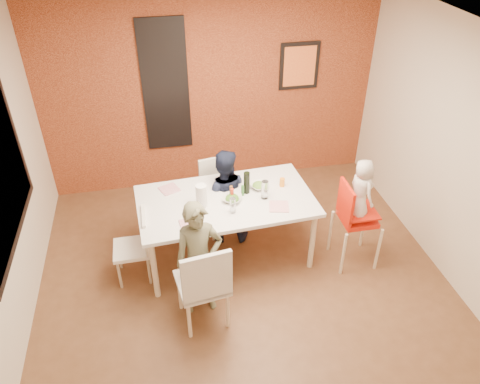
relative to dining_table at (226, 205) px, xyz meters
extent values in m
plane|color=brown|center=(0.11, -0.53, -0.74)|extent=(4.50, 4.50, 0.00)
cube|color=white|center=(0.11, -0.53, 1.96)|extent=(4.50, 4.50, 0.02)
cube|color=beige|center=(0.11, 1.72, 0.61)|extent=(4.50, 0.02, 2.70)
cube|color=beige|center=(2.36, -0.53, 0.61)|extent=(0.02, 4.50, 2.70)
cube|color=maroon|center=(0.11, 1.70, 0.61)|extent=(4.50, 0.02, 2.70)
cube|color=silver|center=(-0.49, 1.68, 0.76)|extent=(0.55, 0.03, 1.70)
cube|color=black|center=(-0.49, 1.68, 0.76)|extent=(0.60, 0.03, 1.76)
cube|color=black|center=(1.31, 1.68, 0.91)|extent=(0.54, 0.03, 0.64)
cube|color=orange|center=(1.31, 1.66, 0.91)|extent=(0.44, 0.01, 0.54)
cube|color=white|center=(0.00, 0.00, 0.05)|extent=(2.00, 1.19, 0.04)
cylinder|color=beige|center=(-0.85, -0.51, -0.35)|extent=(0.06, 0.06, 0.76)
cylinder|color=beige|center=(-0.91, 0.40, -0.35)|extent=(0.06, 0.06, 0.76)
cylinder|color=beige|center=(0.91, -0.40, -0.35)|extent=(0.06, 0.06, 0.76)
cylinder|color=beige|center=(0.85, 0.51, -0.35)|extent=(0.06, 0.06, 0.76)
cube|color=silver|center=(-0.40, -0.90, -0.25)|extent=(0.54, 0.54, 0.05)
cube|color=silver|center=(-0.37, -1.11, 0.02)|extent=(0.48, 0.11, 0.54)
cylinder|color=beige|center=(-0.23, -0.68, -0.50)|extent=(0.04, 0.04, 0.47)
cylinder|color=beige|center=(-0.18, -1.06, -0.50)|extent=(0.04, 0.04, 0.47)
cylinder|color=beige|center=(-0.62, -0.73, -0.50)|extent=(0.04, 0.04, 0.47)
cylinder|color=beige|center=(-0.57, -1.12, -0.50)|extent=(0.04, 0.04, 0.47)
cube|color=silver|center=(0.03, 0.50, -0.29)|extent=(0.50, 0.50, 0.05)
cube|color=silver|center=(0.00, 0.69, -0.04)|extent=(0.44, 0.11, 0.50)
cylinder|color=#C0A78E|center=(-0.12, 0.29, -0.52)|extent=(0.04, 0.04, 0.43)
cylinder|color=#C0A78E|center=(-0.17, 0.65, -0.52)|extent=(0.04, 0.04, 0.43)
cylinder|color=#C0A78E|center=(0.24, 0.35, -0.52)|extent=(0.04, 0.04, 0.43)
cylinder|color=#C0A78E|center=(0.18, 0.70, -0.52)|extent=(0.04, 0.04, 0.43)
cube|color=white|center=(-1.08, -0.15, -0.34)|extent=(0.39, 0.39, 0.04)
cube|color=white|center=(-0.90, -0.15, -0.12)|extent=(0.04, 0.39, 0.44)
cylinder|color=tan|center=(-1.24, 0.01, -0.54)|extent=(0.03, 0.03, 0.38)
cylinder|color=tan|center=(-0.92, 0.01, -0.54)|extent=(0.03, 0.03, 0.38)
cylinder|color=tan|center=(-1.24, -0.31, -0.54)|extent=(0.03, 0.03, 0.38)
cylinder|color=tan|center=(-0.92, -0.31, -0.54)|extent=(0.03, 0.03, 0.38)
cube|color=red|center=(1.43, -0.37, -0.13)|extent=(0.38, 0.38, 0.05)
cube|color=red|center=(1.25, -0.37, 0.11)|extent=(0.04, 0.37, 0.44)
cube|color=red|center=(1.43, -0.37, -0.03)|extent=(0.38, 0.38, 0.02)
cylinder|color=beige|center=(1.64, -0.58, -0.45)|extent=(0.04, 0.04, 0.57)
cylinder|color=beige|center=(1.22, -0.58, -0.45)|extent=(0.04, 0.04, 0.57)
cylinder|color=beige|center=(1.64, -0.17, -0.45)|extent=(0.04, 0.04, 0.57)
cylinder|color=beige|center=(1.22, -0.16, -0.45)|extent=(0.04, 0.04, 0.57)
imported|color=#605E44|center=(-0.40, -0.74, -0.08)|extent=(0.50, 0.34, 1.31)
imported|color=black|center=(0.03, 0.34, -0.12)|extent=(0.66, 0.56, 1.22)
imported|color=beige|center=(1.41, -0.37, 0.25)|extent=(0.30, 0.39, 0.72)
cube|color=silver|center=(-0.42, -0.39, 0.08)|extent=(0.26, 0.26, 0.01)
cube|color=white|center=(0.08, 0.36, 0.08)|extent=(0.21, 0.21, 0.01)
cube|color=white|center=(0.54, -0.25, 0.08)|extent=(0.25, 0.25, 0.01)
cube|color=white|center=(-0.60, 0.32, 0.08)|extent=(0.26, 0.26, 0.01)
imported|color=silver|center=(0.06, -0.04, 0.10)|extent=(0.28, 0.28, 0.05)
imported|color=white|center=(0.41, 0.15, 0.10)|extent=(0.26, 0.26, 0.05)
cylinder|color=black|center=(0.25, 0.09, 0.20)|extent=(0.07, 0.07, 0.26)
cylinder|color=silver|center=(0.03, -0.25, 0.16)|extent=(0.06, 0.06, 0.18)
cylinder|color=white|center=(0.43, -0.06, 0.18)|extent=(0.08, 0.08, 0.22)
cylinder|color=white|center=(-0.28, -0.07, 0.21)|extent=(0.12, 0.12, 0.27)
cylinder|color=red|center=(0.07, -0.02, 0.14)|extent=(0.04, 0.04, 0.14)
cylinder|color=#2A6C24|center=(0.20, 0.04, 0.14)|extent=(0.03, 0.03, 0.13)
cylinder|color=brown|center=(0.07, 0.04, 0.14)|extent=(0.04, 0.04, 0.14)
cylinder|color=orange|center=(0.68, 0.13, 0.12)|extent=(0.06, 0.06, 0.10)
camera|label=1|loc=(-0.68, -4.16, 3.08)|focal=35.00mm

